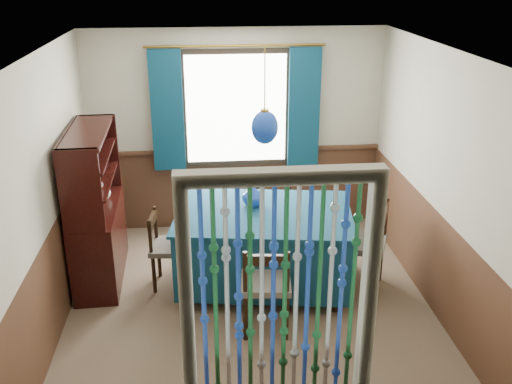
{
  "coord_description": "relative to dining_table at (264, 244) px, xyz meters",
  "views": [
    {
      "loc": [
        -0.41,
        -4.77,
        3.22
      ],
      "look_at": [
        0.09,
        0.38,
        1.1
      ],
      "focal_mm": 40.0,
      "sensor_mm": 36.0,
      "label": 1
    }
  ],
  "objects": [
    {
      "name": "floor",
      "position": [
        -0.18,
        -0.45,
        -0.49
      ],
      "size": [
        4.0,
        4.0,
        0.0
      ],
      "primitive_type": "plane",
      "color": "brown",
      "rests_on": "ground"
    },
    {
      "name": "ceiling",
      "position": [
        -0.18,
        -0.45,
        2.01
      ],
      "size": [
        4.0,
        4.0,
        0.0
      ],
      "primitive_type": "plane",
      "rotation": [
        3.14,
        0.0,
        0.0
      ],
      "color": "silver",
      "rests_on": "ground"
    },
    {
      "name": "wall_back",
      "position": [
        -0.18,
        1.55,
        0.76
      ],
      "size": [
        3.6,
        0.0,
        3.6
      ],
      "primitive_type": "plane",
      "rotation": [
        1.57,
        0.0,
        0.0
      ],
      "color": "beige",
      "rests_on": "ground"
    },
    {
      "name": "wall_front",
      "position": [
        -0.18,
        -2.45,
        0.76
      ],
      "size": [
        3.6,
        0.0,
        3.6
      ],
      "primitive_type": "plane",
      "rotation": [
        -1.57,
        0.0,
        0.0
      ],
      "color": "beige",
      "rests_on": "ground"
    },
    {
      "name": "wall_left",
      "position": [
        -1.98,
        -0.45,
        0.76
      ],
      "size": [
        0.0,
        4.0,
        4.0
      ],
      "primitive_type": "plane",
      "rotation": [
        1.57,
        0.0,
        1.57
      ],
      "color": "beige",
      "rests_on": "ground"
    },
    {
      "name": "wall_right",
      "position": [
        1.62,
        -0.45,
        0.76
      ],
      "size": [
        0.0,
        4.0,
        4.0
      ],
      "primitive_type": "plane",
      "rotation": [
        1.57,
        0.0,
        -1.57
      ],
      "color": "beige",
      "rests_on": "ground"
    },
    {
      "name": "wainscot_back",
      "position": [
        -0.18,
        1.53,
        0.01
      ],
      "size": [
        3.6,
        0.0,
        3.6
      ],
      "primitive_type": "plane",
      "rotation": [
        1.57,
        0.0,
        0.0
      ],
      "color": "#4C2E1D",
      "rests_on": "ground"
    },
    {
      "name": "wainscot_left",
      "position": [
        -1.96,
        -0.45,
        0.01
      ],
      "size": [
        0.0,
        4.0,
        4.0
      ],
      "primitive_type": "plane",
      "rotation": [
        1.57,
        0.0,
        1.57
      ],
      "color": "#4C2E1D",
      "rests_on": "ground"
    },
    {
      "name": "wainscot_right",
      "position": [
        1.61,
        -0.45,
        0.01
      ],
      "size": [
        0.0,
        4.0,
        4.0
      ],
      "primitive_type": "plane",
      "rotation": [
        1.57,
        0.0,
        -1.57
      ],
      "color": "#4C2E1D",
      "rests_on": "ground"
    },
    {
      "name": "window",
      "position": [
        -0.18,
        1.5,
        1.06
      ],
      "size": [
        1.32,
        0.12,
        1.42
      ],
      "primitive_type": "cube",
      "color": "black",
      "rests_on": "wall_back"
    },
    {
      "name": "doorway",
      "position": [
        -0.18,
        -2.39,
        0.56
      ],
      "size": [
        1.16,
        0.12,
        2.18
      ],
      "primitive_type": null,
      "color": "silver",
      "rests_on": "ground"
    },
    {
      "name": "dining_table",
      "position": [
        0.0,
        0.0,
        0.0
      ],
      "size": [
        1.92,
        1.46,
        0.85
      ],
      "rotation": [
        0.0,
        0.0,
        -0.15
      ],
      "color": "#0E354B",
      "rests_on": "floor"
    },
    {
      "name": "chair_near",
      "position": [
        -0.07,
        -0.8,
        -0.01
      ],
      "size": [
        0.49,
        0.47,
        0.91
      ],
      "rotation": [
        0.0,
        0.0,
        -0.09
      ],
      "color": "black",
      "rests_on": "floor"
    },
    {
      "name": "chair_far",
      "position": [
        0.14,
        0.75,
        0.03
      ],
      "size": [
        0.63,
        0.62,
        0.97
      ],
      "rotation": [
        0.0,
        0.0,
        2.7
      ],
      "color": "black",
      "rests_on": "floor"
    },
    {
      "name": "chair_left",
      "position": [
        -1.0,
        0.11,
        -0.04
      ],
      "size": [
        0.43,
        0.45,
        0.83
      ],
      "rotation": [
        0.0,
        0.0,
        -1.67
      ],
      "color": "black",
      "rests_on": "floor"
    },
    {
      "name": "chair_right",
      "position": [
        1.03,
        -0.15,
        0.03
      ],
      "size": [
        0.6,
        0.62,
        0.97
      ],
      "rotation": [
        0.0,
        0.0,
        1.18
      ],
      "color": "black",
      "rests_on": "floor"
    },
    {
      "name": "sideboard",
      "position": [
        -1.74,
        0.35,
        0.09
      ],
      "size": [
        0.48,
        1.28,
        1.65
      ],
      "rotation": [
        0.0,
        0.0,
        0.03
      ],
      "color": "black",
      "rests_on": "floor"
    },
    {
      "name": "pendant_lamp",
      "position": [
        -0.0,
        0.0,
        1.25
      ],
      "size": [
        0.26,
        0.26,
        0.93
      ],
      "color": "olive",
      "rests_on": "ceiling"
    },
    {
      "name": "vase_table",
      "position": [
        -0.1,
        0.17,
        0.47
      ],
      "size": [
        0.27,
        0.27,
        0.21
      ],
      "primitive_type": "imported",
      "rotation": [
        0.0,
        0.0,
        0.43
      ],
      "color": "#163999",
      "rests_on": "dining_table"
    },
    {
      "name": "bowl_shelf",
      "position": [
        -1.68,
        0.07,
        0.67
      ],
      "size": [
        0.27,
        0.27,
        0.06
      ],
      "primitive_type": "imported",
      "rotation": [
        0.0,
        0.0,
        0.23
      ],
      "color": "beige",
      "rests_on": "sideboard"
    },
    {
      "name": "vase_sideboard",
      "position": [
        -1.68,
        0.57,
        0.43
      ],
      "size": [
        0.23,
        0.23,
        0.19
      ],
      "primitive_type": "imported",
      "rotation": [
        0.0,
        0.0,
        -0.34
      ],
      "color": "beige",
      "rests_on": "sideboard"
    }
  ]
}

